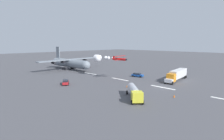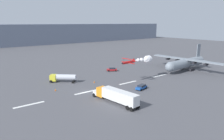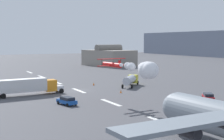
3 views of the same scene
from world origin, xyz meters
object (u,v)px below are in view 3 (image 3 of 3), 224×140
Objects in this scene: fuel_tanker_truck at (131,80)px; traffic_cone_near at (94,84)px; semi_truck_orange at (27,86)px; followme_car_yellow at (67,101)px; airport_staff_sedan at (208,97)px; stunt_biplane_red at (142,69)px; traffic_cone_far at (121,91)px.

fuel_tanker_truck is 10.16m from traffic_cone_near.
semi_truck_orange is 27.82m from fuel_tanker_truck.
followme_car_yellow and airport_staff_sedan have the same top height.
semi_truck_orange is 38.67m from airport_staff_sedan.
stunt_biplane_red is at bearing -9.98° from traffic_cone_near.
traffic_cone_far is (6.22, 20.21, -1.76)m from semi_truck_orange.
fuel_tanker_truck is at bearing 94.75° from semi_truck_orange.
traffic_cone_near is (-6.26, -7.88, -1.37)m from fuel_tanker_truck.
stunt_biplane_red reaches higher than traffic_cone_near.
traffic_cone_far is (8.52, -7.50, -1.37)m from fuel_tanker_truck.
stunt_biplane_red reaches higher than traffic_cone_far.
airport_staff_sedan is 6.24× the size of traffic_cone_near.
semi_truck_orange reaches higher than airport_staff_sedan.
traffic_cone_far is (-16.53, -11.03, -0.44)m from airport_staff_sedan.
traffic_cone_far is (-7.84, 15.81, -0.44)m from followme_car_yellow.
airport_staff_sedan is at bearing 8.01° from fuel_tanker_truck.
traffic_cone_near is at bearing -159.98° from airport_staff_sedan.
fuel_tanker_truck is 11.44m from traffic_cone_far.
stunt_biplane_red is at bearing -18.30° from traffic_cone_far.
followme_car_yellow is (14.06, 4.41, -1.32)m from semi_truck_orange.
semi_truck_orange is 21.68m from traffic_cone_near.
fuel_tanker_truck is 1.76× the size of followme_car_yellow.
semi_truck_orange is at bearing -66.64° from traffic_cone_near.
fuel_tanker_truck reaches higher than traffic_cone_far.
stunt_biplane_red reaches higher than followme_car_yellow.
traffic_cone_near is at bearing -128.46° from fuel_tanker_truck.
stunt_biplane_red is 22.03× the size of traffic_cone_far.
semi_truck_orange is 20.88× the size of traffic_cone_far.
traffic_cone_far is at bearing 72.90° from semi_truck_orange.
traffic_cone_near is 1.00× the size of traffic_cone_far.
semi_truck_orange is 14.80m from followme_car_yellow.
fuel_tanker_truck is at bearing -171.99° from airport_staff_sedan.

